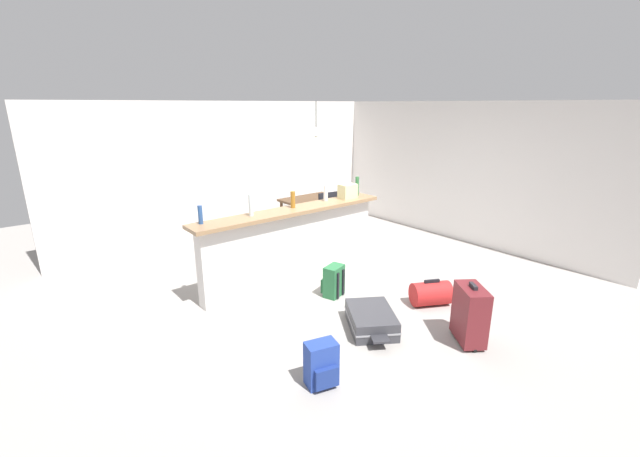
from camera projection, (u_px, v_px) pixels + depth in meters
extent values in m
cube|color=gray|center=(345.00, 285.00, 5.87)|extent=(13.00, 13.00, 0.05)
cube|color=silver|center=(236.00, 170.00, 7.76)|extent=(6.60, 0.10, 2.50)
cube|color=silver|center=(457.00, 172.00, 7.57)|extent=(0.10, 6.00, 2.50)
cube|color=silver|center=(293.00, 247.00, 5.84)|extent=(2.80, 0.20, 1.01)
cube|color=#93704C|center=(292.00, 211.00, 5.69)|extent=(2.96, 0.40, 0.05)
cylinder|color=#284C89|center=(200.00, 215.00, 4.94)|extent=(0.06, 0.06, 0.23)
cylinder|color=silver|center=(251.00, 205.00, 5.28)|extent=(0.06, 0.06, 0.28)
cylinder|color=#9E661E|center=(293.00, 200.00, 5.71)|extent=(0.07, 0.07, 0.23)
cylinder|color=silver|center=(326.00, 193.00, 6.12)|extent=(0.06, 0.06, 0.23)
cylinder|color=#2D6B38|center=(357.00, 186.00, 6.46)|extent=(0.06, 0.06, 0.30)
cube|color=beige|center=(348.00, 191.00, 6.28)|extent=(0.26, 0.18, 0.22)
cube|color=#4C331E|center=(313.00, 200.00, 7.75)|extent=(1.10, 0.80, 0.04)
cylinder|color=#4C331E|center=(303.00, 227.00, 7.31)|extent=(0.06, 0.06, 0.70)
cylinder|color=#4C331E|center=(344.00, 218.00, 7.90)|extent=(0.06, 0.06, 0.70)
cylinder|color=#4C331E|center=(282.00, 219.00, 7.81)|extent=(0.06, 0.06, 0.70)
cylinder|color=#4C331E|center=(322.00, 211.00, 8.41)|extent=(0.06, 0.06, 0.70)
cube|color=black|center=(333.00, 222.00, 7.36)|extent=(0.46, 0.46, 0.04)
cube|color=black|center=(328.00, 205.00, 7.44)|extent=(0.40, 0.11, 0.48)
cylinder|color=black|center=(330.00, 237.00, 7.22)|extent=(0.04, 0.04, 0.41)
cylinder|color=black|center=(346.00, 235.00, 7.37)|extent=(0.04, 0.04, 0.41)
cylinder|color=black|center=(321.00, 233.00, 7.49)|extent=(0.04, 0.04, 0.41)
cylinder|color=black|center=(336.00, 230.00, 7.63)|extent=(0.04, 0.04, 0.41)
cylinder|color=black|center=(316.00, 114.00, 7.36)|extent=(0.01, 0.01, 0.47)
cone|color=white|center=(316.00, 131.00, 7.44)|extent=(0.34, 0.34, 0.14)
sphere|color=white|center=(316.00, 135.00, 7.47)|extent=(0.07, 0.07, 0.07)
cube|color=#38383D|center=(371.00, 320.00, 4.66)|extent=(0.77, 0.83, 0.22)
cube|color=gray|center=(371.00, 320.00, 4.66)|extent=(0.79, 0.85, 0.02)
cube|color=#2D2D33|center=(380.00, 339.00, 4.27)|extent=(0.23, 0.21, 0.02)
cylinder|color=red|center=(431.00, 293.00, 5.21)|extent=(0.56, 0.49, 0.30)
cube|color=black|center=(432.00, 281.00, 5.16)|extent=(0.19, 0.12, 0.04)
cube|color=#233D93|center=(321.00, 364.00, 3.70)|extent=(0.32, 0.25, 0.42)
cube|color=navy|center=(326.00, 378.00, 3.63)|extent=(0.23, 0.11, 0.19)
cube|color=black|center=(310.00, 362.00, 3.77)|extent=(0.04, 0.03, 0.36)
cube|color=black|center=(324.00, 358.00, 3.82)|extent=(0.04, 0.03, 0.36)
cube|color=maroon|center=(470.00, 314.00, 4.33)|extent=(0.45, 0.50, 0.60)
cylinder|color=black|center=(474.00, 349.00, 4.24)|extent=(0.06, 0.07, 0.06)
cylinder|color=black|center=(460.00, 330.00, 4.60)|extent=(0.06, 0.07, 0.06)
cube|color=#232328|center=(473.00, 286.00, 4.24)|extent=(0.12, 0.14, 0.04)
cube|color=#286B3D|center=(334.00, 281.00, 5.43)|extent=(0.32, 0.26, 0.42)
cube|color=#205530|center=(327.00, 284.00, 5.51)|extent=(0.23, 0.13, 0.19)
cube|color=black|center=(343.00, 282.00, 5.45)|extent=(0.04, 0.03, 0.36)
cube|color=black|center=(338.00, 286.00, 5.33)|extent=(0.04, 0.03, 0.36)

